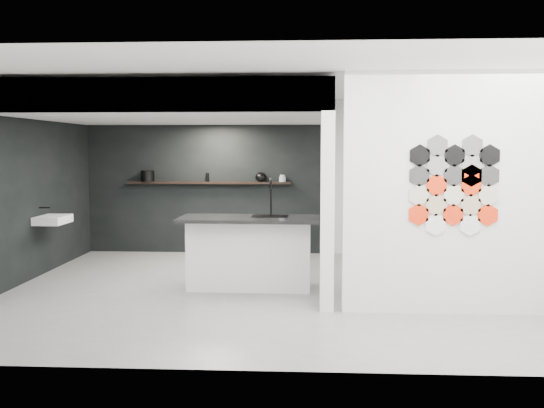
{
  "coord_description": "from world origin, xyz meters",
  "views": [
    {
      "loc": [
        0.56,
        -8.07,
        1.91
      ],
      "look_at": [
        0.1,
        0.3,
        1.15
      ],
      "focal_mm": 40.0,
      "sensor_mm": 36.0,
      "label": 1
    }
  ],
  "objects": [
    {
      "name": "glass_bowl",
      "position": [
        0.15,
        2.87,
        1.37
      ],
      "size": [
        0.15,
        0.15,
        0.09
      ],
      "primitive_type": "cylinder",
      "rotation": [
        0.0,
        0.0,
        0.19
      ],
      "color": "gray",
      "rests_on": "display_shelf"
    },
    {
      "name": "display_shelf",
      "position": [
        -1.2,
        2.87,
        1.3
      ],
      "size": [
        3.0,
        0.15,
        0.04
      ],
      "primitive_type": "cube",
      "color": "black",
      "rests_on": "bay_clad_back"
    },
    {
      "name": "utensil_cup",
      "position": [
        -2.23,
        2.87,
        1.37
      ],
      "size": [
        0.08,
        0.08,
        0.1
      ],
      "primitive_type": "cylinder",
      "rotation": [
        0.0,
        0.0,
        0.05
      ],
      "color": "black",
      "rests_on": "display_shelf"
    },
    {
      "name": "bay_clad_left",
      "position": [
        -3.47,
        1.0,
        1.18
      ],
      "size": [
        0.04,
        4.0,
        2.35
      ],
      "primitive_type": "cube",
      "color": "black",
      "rests_on": "floor"
    },
    {
      "name": "hex_tile_cluster",
      "position": [
        2.26,
        -1.09,
        1.5
      ],
      "size": [
        1.04,
        0.02,
        1.16
      ],
      "color": "red",
      "rests_on": "partition_panel"
    },
    {
      "name": "fascia_beam",
      "position": [
        -1.3,
        -0.92,
        2.55
      ],
      "size": [
        4.4,
        0.16,
        0.4
      ],
      "primitive_type": "cube",
      "color": "silver",
      "rests_on": "corner_column"
    },
    {
      "name": "wall_basin",
      "position": [
        -3.24,
        0.8,
        0.85
      ],
      "size": [
        0.4,
        0.6,
        0.12
      ],
      "primitive_type": "cube",
      "color": "silver",
      "rests_on": "bay_clad_left"
    },
    {
      "name": "corner_column",
      "position": [
        0.82,
        -1.0,
        1.18
      ],
      "size": [
        0.16,
        0.16,
        2.35
      ],
      "primitive_type": "cube",
      "color": "silver",
      "rests_on": "floor"
    },
    {
      "name": "floor",
      "position": [
        0.0,
        0.0,
        -0.01
      ],
      "size": [
        7.0,
        6.0,
        0.01
      ],
      "primitive_type": "cube",
      "color": "slate"
    },
    {
      "name": "bay_clad_back",
      "position": [
        -1.3,
        2.97,
        1.18
      ],
      "size": [
        4.4,
        0.04,
        2.35
      ],
      "primitive_type": "cube",
      "color": "black",
      "rests_on": "floor"
    },
    {
      "name": "partition_panel",
      "position": [
        2.23,
        -1.0,
        1.4
      ],
      "size": [
        2.45,
        0.15,
        2.8
      ],
      "primitive_type": "cube",
      "color": "silver",
      "rests_on": "floor"
    },
    {
      "name": "bottle_dark",
      "position": [
        -1.22,
        2.87,
        1.4
      ],
      "size": [
        0.08,
        0.08,
        0.16
      ],
      "primitive_type": "cylinder",
      "rotation": [
        0.0,
        0.0,
        0.4
      ],
      "color": "black",
      "rests_on": "display_shelf"
    },
    {
      "name": "glass_vase",
      "position": [
        0.15,
        2.87,
        1.38
      ],
      "size": [
        0.12,
        0.12,
        0.13
      ],
      "primitive_type": "cylinder",
      "rotation": [
        0.0,
        0.0,
        0.33
      ],
      "color": "gray",
      "rests_on": "display_shelf"
    },
    {
      "name": "kettle",
      "position": [
        -0.24,
        2.87,
        1.41
      ],
      "size": [
        0.25,
        0.25,
        0.17
      ],
      "primitive_type": "ellipsoid",
      "rotation": [
        0.0,
        0.0,
        0.3
      ],
      "color": "black",
      "rests_on": "display_shelf"
    },
    {
      "name": "kitchen_island",
      "position": [
        -0.2,
        0.11,
        0.51
      ],
      "size": [
        1.89,
        0.86,
        1.51
      ],
      "rotation": [
        0.0,
        0.0,
        -0.02
      ],
      "color": "silver",
      "rests_on": "floor"
    },
    {
      "name": "stockpot",
      "position": [
        -2.32,
        2.87,
        1.42
      ],
      "size": [
        0.31,
        0.31,
        0.2
      ],
      "primitive_type": "cylinder",
      "rotation": [
        0.0,
        0.0,
        0.32
      ],
      "color": "black",
      "rests_on": "display_shelf"
    },
    {
      "name": "bulkhead",
      "position": [
        -1.3,
        1.0,
        2.55
      ],
      "size": [
        4.4,
        4.0,
        0.4
      ],
      "primitive_type": "cube",
      "color": "silver",
      "rests_on": "corner_column"
    }
  ]
}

